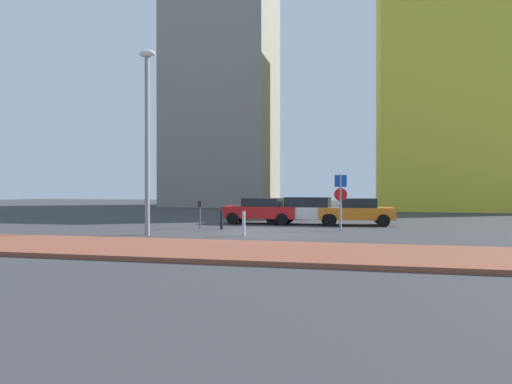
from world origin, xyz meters
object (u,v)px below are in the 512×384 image
at_px(street_lamp, 147,127).
at_px(traffic_bollard_mid, 222,220).
at_px(parked_car_white, 304,210).
at_px(parked_car_orange, 356,211).
at_px(traffic_bollard_near, 244,224).
at_px(parking_meter, 200,211).
at_px(parked_car_red, 261,210).
at_px(parking_sign_post, 341,196).

xyz_separation_m(street_lamp, traffic_bollard_mid, (2.22, 3.30, -4.07)).
height_order(parked_car_white, street_lamp, street_lamp).
relative_size(parked_car_orange, traffic_bollard_near, 3.95).
bearing_deg(parked_car_orange, traffic_bollard_near, -122.28).
height_order(parked_car_orange, parking_meter, parked_car_orange).
bearing_deg(parking_meter, parked_car_orange, 27.86).
bearing_deg(parked_car_red, traffic_bollard_mid, -104.85).
bearing_deg(traffic_bollard_near, parked_car_orange, 57.72).
relative_size(parked_car_white, traffic_bollard_mid, 5.12).
distance_m(street_lamp, traffic_bollard_mid, 5.69).
distance_m(parked_car_red, parked_car_white, 2.37).
distance_m(parked_car_white, parking_sign_post, 4.28).
xyz_separation_m(parking_meter, traffic_bollard_near, (3.00, -3.05, -0.36)).
relative_size(street_lamp, traffic_bollard_near, 7.56).
xyz_separation_m(parked_car_red, street_lamp, (-3.29, -7.31, 3.75)).
height_order(parking_meter, traffic_bollard_mid, parking_meter).
relative_size(parked_car_orange, parking_sign_post, 1.55).
height_order(parked_car_white, parked_car_orange, parked_car_white).
height_order(parking_sign_post, traffic_bollard_mid, parking_sign_post).
bearing_deg(parking_sign_post, street_lamp, -154.20).
bearing_deg(parking_sign_post, parked_car_red, 141.96).
xyz_separation_m(street_lamp, traffic_bollard_near, (4.06, 0.44, -4.00)).
bearing_deg(parked_car_white, parking_meter, -139.72).
height_order(street_lamp, traffic_bollard_mid, street_lamp).
bearing_deg(traffic_bollard_near, parked_car_white, 77.13).
height_order(parking_meter, street_lamp, street_lamp).
relative_size(parking_meter, traffic_bollard_mid, 1.55).
height_order(parked_car_orange, parking_sign_post, parking_sign_post).
xyz_separation_m(parking_meter, street_lamp, (-1.06, -3.49, 3.64)).
height_order(parking_sign_post, street_lamp, street_lamp).
distance_m(parking_sign_post, traffic_bollard_near, 5.14).
distance_m(parked_car_white, street_lamp, 10.01).
relative_size(traffic_bollard_near, traffic_bollard_mid, 1.18).
bearing_deg(parked_car_red, traffic_bollard_near, -83.53).
bearing_deg(parked_car_orange, street_lamp, -138.83).
height_order(parked_car_orange, traffic_bollard_near, parked_car_orange).
distance_m(parked_car_red, parked_car_orange, 5.18).
bearing_deg(parking_sign_post, traffic_bollard_near, -138.27).
bearing_deg(traffic_bollard_mid, traffic_bollard_near, -57.21).
bearing_deg(parked_car_red, parked_car_orange, 1.01).
distance_m(parking_meter, street_lamp, 5.15).
relative_size(parked_car_orange, parking_meter, 3.02).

